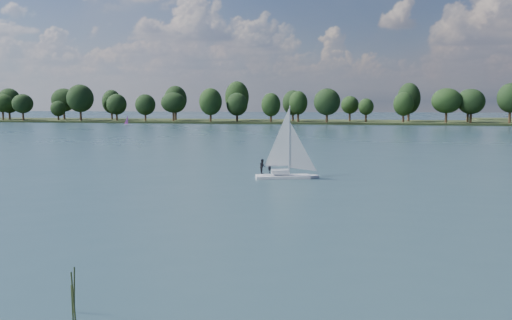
{
  "coord_description": "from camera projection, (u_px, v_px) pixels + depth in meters",
  "views": [
    {
      "loc": [
        -2.37,
        -26.29,
        8.84
      ],
      "look_at": [
        -13.39,
        34.16,
        2.5
      ],
      "focal_mm": 40.0,
      "sensor_mm": 36.0,
      "label": 1
    }
  ],
  "objects": [
    {
      "name": "dinghy_pink",
      "position": [
        128.0,
        123.0,
        210.05
      ],
      "size": [
        2.69,
        2.22,
        4.07
      ],
      "rotation": [
        0.0,
        0.0,
        0.57
      ],
      "color": "silver",
      "rests_on": "ground"
    },
    {
      "name": "treeline",
      "position": [
        347.0,
        103.0,
        230.69
      ],
      "size": [
        562.66,
        73.83,
        18.38
      ],
      "color": "black",
      "rests_on": "ground"
    },
    {
      "name": "far_shore",
      "position": [
        366.0,
        123.0,
        233.68
      ],
      "size": [
        660.0,
        40.0,
        1.5
      ],
      "primitive_type": "cube",
      "color": "black",
      "rests_on": "ground"
    },
    {
      "name": "sailboat",
      "position": [
        283.0,
        157.0,
        65.42
      ],
      "size": [
        6.9,
        3.61,
        8.74
      ],
      "rotation": [
        0.0,
        0.0,
        0.28
      ],
      "color": "silver",
      "rests_on": "ground"
    },
    {
      "name": "ground",
      "position": [
        371.0,
        142.0,
        124.07
      ],
      "size": [
        700.0,
        700.0,
        0.0
      ],
      "primitive_type": "plane",
      "color": "#233342",
      "rests_on": "ground"
    }
  ]
}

